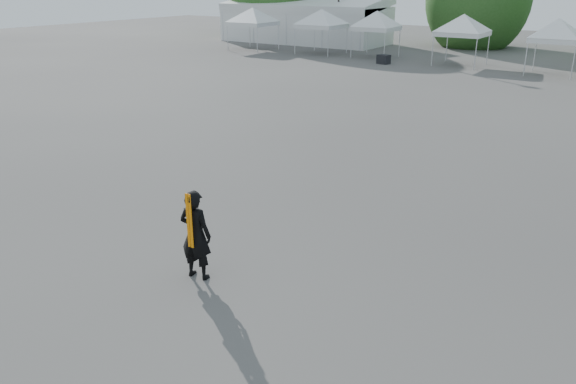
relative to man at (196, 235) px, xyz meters
The scene contains 9 objects.
ground 3.31m from the man, 79.33° to the left, with size 120.00×120.00×0.00m, color #474442.
marquee 43.74m from the man, 119.31° to the left, with size 15.00×6.25×4.23m.
tent_a 37.94m from the man, 125.27° to the left, with size 4.51×4.51×3.88m.
tent_b 35.58m from the man, 116.61° to the left, with size 4.46×4.46×3.88m.
tent_c 34.09m from the man, 109.60° to the left, with size 4.04×4.04×3.88m.
tent_d 31.87m from the man, 98.80° to the left, with size 4.32×4.32×3.88m.
tent_e 30.55m from the man, 87.97° to the left, with size 3.96×3.96×3.88m.
man is the anchor object (origin of this frame).
crate_west 30.72m from the man, 107.87° to the left, with size 0.79×0.62×0.62m, color black.
Camera 1 is at (6.25, -10.23, 5.46)m, focal length 35.00 mm.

